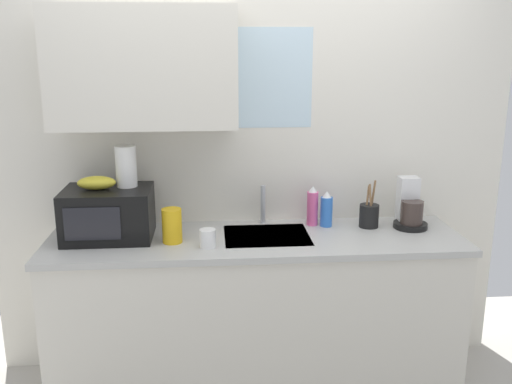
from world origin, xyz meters
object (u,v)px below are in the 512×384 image
object	(u,v)px
microwave	(108,214)
banana_bunch	(97,183)
paper_towel_roll	(126,166)
utensil_crock	(369,215)
coffee_maker	(410,209)
dish_soap_bottle_pink	(312,207)
cereal_canister	(172,226)
dish_soap_bottle_blue	(326,210)
mug_white	(208,238)

from	to	relation	value
microwave	banana_bunch	bearing A→B (deg)	178.20
paper_towel_roll	utensil_crock	world-z (taller)	paper_towel_roll
microwave	banana_bunch	size ratio (longest dim) A/B	2.30
banana_bunch	paper_towel_roll	size ratio (longest dim) A/B	0.91
coffee_maker	dish_soap_bottle_pink	world-z (taller)	coffee_maker
cereal_canister	dish_soap_bottle_blue	bearing A→B (deg)	13.39
banana_bunch	paper_towel_roll	distance (m)	0.18
coffee_maker	mug_white	bearing A→B (deg)	-167.75
dish_soap_bottle_pink	utensil_crock	distance (m)	0.32
mug_white	microwave	bearing A→B (deg)	160.25
cereal_canister	microwave	bearing A→B (deg)	163.87
dish_soap_bottle_blue	cereal_canister	xyz separation A→B (m)	(-0.86, -0.20, -0.00)
dish_soap_bottle_blue	paper_towel_roll	bearing A→B (deg)	-177.15
banana_bunch	dish_soap_bottle_pink	bearing A→B (deg)	6.54
microwave	coffee_maker	xyz separation A→B (m)	(1.67, 0.06, -0.03)
banana_bunch	dish_soap_bottle_pink	distance (m)	1.20
banana_bunch	utensil_crock	world-z (taller)	banana_bunch
paper_towel_roll	mug_white	xyz separation A→B (m)	(0.42, -0.24, -0.33)
paper_towel_roll	banana_bunch	bearing A→B (deg)	-161.57
dish_soap_bottle_blue	cereal_canister	distance (m)	0.88
dish_soap_bottle_blue	mug_white	bearing A→B (deg)	-156.42
banana_bunch	dish_soap_bottle_pink	size ratio (longest dim) A/B	0.87
banana_bunch	mug_white	xyz separation A→B (m)	(0.57, -0.19, -0.26)
dish_soap_bottle_pink	cereal_canister	world-z (taller)	dish_soap_bottle_pink
banana_bunch	dish_soap_bottle_blue	bearing A→B (deg)	4.79
coffee_maker	utensil_crock	xyz separation A→B (m)	(-0.23, 0.01, -0.04)
mug_white	utensil_crock	size ratio (longest dim) A/B	0.35
microwave	utensil_crock	xyz separation A→B (m)	(1.44, 0.07, -0.07)
microwave	paper_towel_roll	world-z (taller)	paper_towel_roll
banana_bunch	utensil_crock	distance (m)	1.51
dish_soap_bottle_blue	utensil_crock	world-z (taller)	utensil_crock
microwave	utensil_crock	world-z (taller)	same
banana_bunch	dish_soap_bottle_blue	size ratio (longest dim) A/B	0.97
microwave	mug_white	distance (m)	0.56
coffee_maker	utensil_crock	distance (m)	0.23
cereal_canister	utensil_crock	bearing A→B (deg)	8.79
coffee_maker	mug_white	distance (m)	1.17
banana_bunch	mug_white	distance (m)	0.66
dish_soap_bottle_pink	dish_soap_bottle_blue	xyz separation A→B (m)	(0.08, -0.03, -0.01)
microwave	dish_soap_bottle_blue	distance (m)	1.21
coffee_maker	dish_soap_bottle_blue	distance (m)	0.47
cereal_canister	mug_white	xyz separation A→B (m)	(0.18, -0.09, -0.04)
coffee_maker	dish_soap_bottle_pink	xyz separation A→B (m)	(-0.54, 0.08, 0.00)
banana_bunch	coffee_maker	distance (m)	1.73
mug_white	utensil_crock	distance (m)	0.95
paper_towel_roll	dish_soap_bottle_pink	world-z (taller)	paper_towel_roll
paper_towel_roll	dish_soap_bottle_blue	size ratio (longest dim) A/B	1.07
cereal_canister	dish_soap_bottle_pink	bearing A→B (deg)	16.66
banana_bunch	cereal_canister	bearing A→B (deg)	-14.38
coffee_maker	dish_soap_bottle_pink	bearing A→B (deg)	172.01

